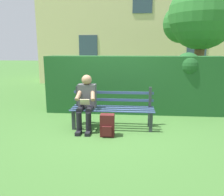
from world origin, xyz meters
name	(u,v)px	position (x,y,z in m)	size (l,w,h in m)	color
ground	(112,128)	(0.00, 0.00, 0.00)	(60.00, 60.00, 0.00)	#3D6B2D
park_bench	(113,108)	(0.00, -0.07, 0.43)	(1.82, 0.53, 0.89)	#2D3338
person_seated	(86,101)	(0.56, 0.10, 0.62)	(0.44, 0.73, 1.18)	#4C4C51
hedge_backdrop	(134,83)	(-0.47, -1.41, 0.81)	(4.70, 0.81, 1.64)	#1E5123
tree	(199,18)	(-2.47, -2.97, 2.69)	(2.23, 2.12, 3.82)	brown
building_facade	(141,21)	(-0.82, -7.96, 3.18)	(10.26, 3.17, 6.37)	beige
backpack	(107,125)	(0.06, 0.51, 0.22)	(0.28, 0.26, 0.45)	#4C1919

